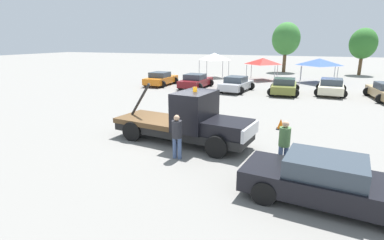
{
  "coord_description": "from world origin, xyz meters",
  "views": [
    {
      "loc": [
        4.96,
        -11.67,
        4.4
      ],
      "look_at": [
        0.5,
        0.0,
        1.05
      ],
      "focal_mm": 28.0,
      "sensor_mm": 36.0,
      "label": 1
    }
  ],
  "objects_px": {
    "canopy_tent_blue": "(319,62)",
    "parked_car_olive": "(284,86)",
    "parked_car_cream": "(331,87)",
    "traffic_cone": "(281,124)",
    "person_at_hood": "(177,134)",
    "tow_truck": "(189,122)",
    "parked_car_orange": "(161,79)",
    "tree_left": "(286,39)",
    "person_near_truck": "(284,142)",
    "parked_car_silver": "(236,84)",
    "parked_car_maroon": "(196,81)",
    "canopy_tent_red": "(263,61)",
    "canopy_tent_white": "(214,56)",
    "tree_center": "(363,44)",
    "foreground_car": "(331,182)"
  },
  "relations": [
    {
      "from": "foreground_car",
      "to": "tree_left",
      "type": "distance_m",
      "value": 36.64
    },
    {
      "from": "person_near_truck",
      "to": "tree_center",
      "type": "distance_m",
      "value": 34.74
    },
    {
      "from": "person_near_truck",
      "to": "parked_car_maroon",
      "type": "height_order",
      "value": "person_near_truck"
    },
    {
      "from": "parked_car_maroon",
      "to": "canopy_tent_blue",
      "type": "height_order",
      "value": "canopy_tent_blue"
    },
    {
      "from": "tree_left",
      "to": "tow_truck",
      "type": "bearing_deg",
      "value": -92.54
    },
    {
      "from": "canopy_tent_blue",
      "to": "parked_car_olive",
      "type": "bearing_deg",
      "value": -108.24
    },
    {
      "from": "canopy_tent_white",
      "to": "tree_center",
      "type": "relative_size",
      "value": 0.5
    },
    {
      "from": "person_near_truck",
      "to": "parked_car_orange",
      "type": "bearing_deg",
      "value": -175.41
    },
    {
      "from": "parked_car_orange",
      "to": "parked_car_maroon",
      "type": "distance_m",
      "value": 3.87
    },
    {
      "from": "parked_car_orange",
      "to": "tree_center",
      "type": "height_order",
      "value": "tree_center"
    },
    {
      "from": "person_near_truck",
      "to": "tree_left",
      "type": "relative_size",
      "value": 0.26
    },
    {
      "from": "foreground_car",
      "to": "tree_left",
      "type": "height_order",
      "value": "tree_left"
    },
    {
      "from": "canopy_tent_blue",
      "to": "parked_car_maroon",
      "type": "bearing_deg",
      "value": -143.39
    },
    {
      "from": "canopy_tent_white",
      "to": "canopy_tent_red",
      "type": "height_order",
      "value": "canopy_tent_white"
    },
    {
      "from": "person_at_hood",
      "to": "parked_car_cream",
      "type": "distance_m",
      "value": 18.51
    },
    {
      "from": "tow_truck",
      "to": "canopy_tent_blue",
      "type": "height_order",
      "value": "canopy_tent_blue"
    },
    {
      "from": "parked_car_silver",
      "to": "traffic_cone",
      "type": "bearing_deg",
      "value": -148.26
    },
    {
      "from": "foreground_car",
      "to": "canopy_tent_white",
      "type": "height_order",
      "value": "canopy_tent_white"
    },
    {
      "from": "foreground_car",
      "to": "parked_car_maroon",
      "type": "height_order",
      "value": "same"
    },
    {
      "from": "parked_car_cream",
      "to": "tree_left",
      "type": "xyz_separation_m",
      "value": [
        -5.1,
        17.31,
        3.89
      ]
    },
    {
      "from": "person_near_truck",
      "to": "parked_car_olive",
      "type": "relative_size",
      "value": 0.41
    },
    {
      "from": "parked_car_silver",
      "to": "canopy_tent_blue",
      "type": "distance_m",
      "value": 11.1
    },
    {
      "from": "parked_car_cream",
      "to": "traffic_cone",
      "type": "distance_m",
      "value": 12.31
    },
    {
      "from": "tree_left",
      "to": "parked_car_maroon",
      "type": "bearing_deg",
      "value": -110.12
    },
    {
      "from": "parked_car_maroon",
      "to": "canopy_tent_red",
      "type": "height_order",
      "value": "canopy_tent_red"
    },
    {
      "from": "parked_car_silver",
      "to": "canopy_tent_red",
      "type": "xyz_separation_m",
      "value": [
        0.98,
        8.83,
        1.46
      ]
    },
    {
      "from": "canopy_tent_white",
      "to": "tree_center",
      "type": "bearing_deg",
      "value": 28.94
    },
    {
      "from": "traffic_cone",
      "to": "person_at_hood",
      "type": "bearing_deg",
      "value": -121.67
    },
    {
      "from": "canopy_tent_blue",
      "to": "traffic_cone",
      "type": "xyz_separation_m",
      "value": [
        -2.12,
        -19.24,
        -1.92
      ]
    },
    {
      "from": "person_at_hood",
      "to": "tree_left",
      "type": "relative_size",
      "value": 0.25
    },
    {
      "from": "person_near_truck",
      "to": "parked_car_olive",
      "type": "distance_m",
      "value": 15.8
    },
    {
      "from": "person_at_hood",
      "to": "tree_left",
      "type": "bearing_deg",
      "value": 0.37
    },
    {
      "from": "parked_car_orange",
      "to": "parked_car_cream",
      "type": "distance_m",
      "value": 15.57
    },
    {
      "from": "parked_car_orange",
      "to": "tree_center",
      "type": "bearing_deg",
      "value": -47.9
    },
    {
      "from": "tow_truck",
      "to": "canopy_tent_blue",
      "type": "relative_size",
      "value": 1.85
    },
    {
      "from": "person_at_hood",
      "to": "parked_car_cream",
      "type": "bearing_deg",
      "value": -17.63
    },
    {
      "from": "parked_car_olive",
      "to": "canopy_tent_red",
      "type": "distance_m",
      "value": 9.31
    },
    {
      "from": "parked_car_olive",
      "to": "person_near_truck",
      "type": "bearing_deg",
      "value": -177.26
    },
    {
      "from": "tree_left",
      "to": "tree_center",
      "type": "xyz_separation_m",
      "value": [
        9.44,
        -0.31,
        -0.59
      ]
    },
    {
      "from": "person_at_hood",
      "to": "parked_car_cream",
      "type": "xyz_separation_m",
      "value": [
        6.35,
        17.38,
        -0.34
      ]
    },
    {
      "from": "parked_car_orange",
      "to": "parked_car_cream",
      "type": "relative_size",
      "value": 0.91
    },
    {
      "from": "person_at_hood",
      "to": "person_near_truck",
      "type": "bearing_deg",
      "value": -80.82
    },
    {
      "from": "person_at_hood",
      "to": "tow_truck",
      "type": "bearing_deg",
      "value": 9.1
    },
    {
      "from": "person_at_hood",
      "to": "parked_car_silver",
      "type": "distance_m",
      "value": 16.11
    },
    {
      "from": "canopy_tent_blue",
      "to": "tree_left",
      "type": "xyz_separation_m",
      "value": [
        -4.23,
        10.01,
        2.36
      ]
    },
    {
      "from": "tow_truck",
      "to": "parked_car_orange",
      "type": "relative_size",
      "value": 1.53
    },
    {
      "from": "person_near_truck",
      "to": "parked_car_cream",
      "type": "xyz_separation_m",
      "value": [
        2.5,
        16.92,
        -0.36
      ]
    },
    {
      "from": "parked_car_orange",
      "to": "canopy_tent_blue",
      "type": "height_order",
      "value": "canopy_tent_blue"
    },
    {
      "from": "parked_car_maroon",
      "to": "tree_left",
      "type": "relative_size",
      "value": 0.65
    },
    {
      "from": "parked_car_silver",
      "to": "parked_car_cream",
      "type": "relative_size",
      "value": 0.95
    }
  ]
}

